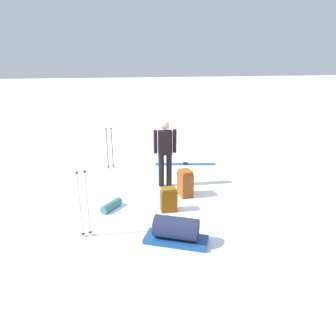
# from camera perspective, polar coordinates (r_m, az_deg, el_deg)

# --- Properties ---
(ground_plane) EXTENTS (80.00, 80.00, 0.00)m
(ground_plane) POSITION_cam_1_polar(r_m,az_deg,el_deg) (7.69, 0.00, -4.91)
(ground_plane) COLOR white
(skier_standing) EXTENTS (0.57, 0.23, 1.70)m
(skier_standing) POSITION_cam_1_polar(r_m,az_deg,el_deg) (7.92, -0.52, 3.20)
(skier_standing) COLOR black
(skier_standing) RESTS_ON ground_plane
(ski_pair_near) EXTENTS (1.85, 0.45, 0.05)m
(ski_pair_near) POSITION_cam_1_polar(r_m,az_deg,el_deg) (9.80, 3.12, 0.70)
(ski_pair_near) COLOR #2555AB
(ski_pair_near) RESTS_ON ground_plane
(backpack_large_dark) EXTENTS (0.35, 0.43, 0.64)m
(backpack_large_dark) POSITION_cam_1_polar(r_m,az_deg,el_deg) (7.58, 3.09, -2.75)
(backpack_large_dark) COLOR brown
(backpack_large_dark) RESTS_ON ground_plane
(backpack_bright) EXTENTS (0.35, 0.26, 0.53)m
(backpack_bright) POSITION_cam_1_polar(r_m,az_deg,el_deg) (6.88, 0.10, -5.68)
(backpack_bright) COLOR #864B0C
(backpack_bright) RESTS_ON ground_plane
(ski_poles_planted_near) EXTENTS (0.21, 0.11, 1.22)m
(ski_poles_planted_near) POSITION_cam_1_polar(r_m,az_deg,el_deg) (9.45, -10.42, 3.90)
(ski_poles_planted_near) COLOR #1D2827
(ski_poles_planted_near) RESTS_ON ground_plane
(ski_poles_planted_far) EXTENTS (0.20, 0.11, 1.30)m
(ski_poles_planted_far) POSITION_cam_1_polar(r_m,az_deg,el_deg) (5.95, -14.88, -5.71)
(ski_poles_planted_far) COLOR #B7BCBC
(ski_poles_planted_far) RESTS_ON ground_plane
(gear_sled) EXTENTS (1.22, 0.85, 0.49)m
(gear_sled) POSITION_cam_1_polar(r_m,az_deg,el_deg) (5.81, 1.46, -11.19)
(gear_sled) COLOR #1B4B8B
(gear_sled) RESTS_ON ground_plane
(sleeping_mat_rolled) EXTENTS (0.48, 0.54, 0.18)m
(sleeping_mat_rolled) POSITION_cam_1_polar(r_m,az_deg,el_deg) (7.11, -10.10, -6.62)
(sleeping_mat_rolled) COLOR teal
(sleeping_mat_rolled) RESTS_ON ground_plane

